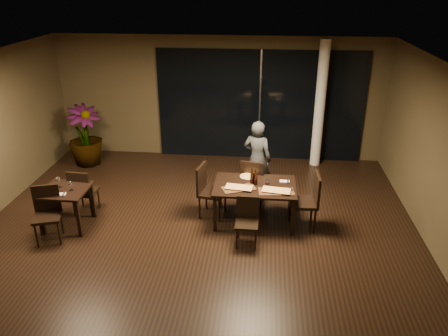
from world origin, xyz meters
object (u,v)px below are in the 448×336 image
chair_main_near (247,218)px  potted_plant (85,136)px  chair_side_near (47,210)px  bottle_c (255,176)px  main_table (255,189)px  chair_side_far (82,190)px  side_table (66,195)px  bottle_b (256,178)px  chair_main_left (208,188)px  chair_main_far (253,180)px  bottle_a (252,176)px  diner (257,159)px  chair_main_right (309,198)px

chair_main_near → potted_plant: bearing=143.8°
chair_side_near → bottle_c: bearing=-1.9°
main_table → chair_side_far: chair_side_far is taller
chair_main_near → chair_side_near: chair_side_near is taller
side_table → bottle_b: size_ratio=3.19×
chair_main_left → bottle_b: size_ratio=4.11×
chair_main_far → chair_side_near: size_ratio=1.02×
chair_main_left → bottle_a: 0.90m
main_table → bottle_c: (0.00, 0.07, 0.22)m
chair_main_near → bottle_b: (0.12, 0.75, 0.41)m
diner → bottle_c: diner is taller
diner → bottle_a: diner is taller
chair_main_far → diner: size_ratio=0.61×
side_table → bottle_b: (3.41, 0.52, 0.25)m
chair_main_far → main_table: bearing=106.8°
chair_main_left → potted_plant: (-3.26, 2.19, 0.15)m
main_table → chair_side_near: (-3.56, -0.93, -0.13)m
chair_main_near → diner: (0.11, 1.82, 0.35)m
side_table → chair_main_right: chair_main_right is taller
side_table → chair_side_near: chair_side_near is taller
chair_main_far → bottle_b: (0.07, -0.58, 0.32)m
diner → side_table: bearing=43.1°
chair_main_right → potted_plant: potted_plant is taller
chair_main_near → chair_side_far: chair_side_far is taller
potted_plant → bottle_a: size_ratio=4.78×
chair_main_left → chair_side_near: size_ratio=1.05×
side_table → bottle_a: (3.34, 0.54, 0.28)m
chair_main_right → bottle_c: chair_main_right is taller
diner → chair_main_far: bearing=101.2°
chair_side_far → bottle_a: size_ratio=3.06×
chair_main_near → bottle_b: bearing=82.0°
bottle_a → chair_side_far: bearing=-178.2°
diner → bottle_a: (-0.07, -1.05, 0.09)m
chair_main_far → chair_side_near: chair_main_far is taller
bottle_b → bottle_c: size_ratio=0.86×
main_table → chair_side_near: 3.68m
chair_main_left → chair_side_near: 2.87m
chair_main_near → bottle_b: bottle_b is taller
bottle_c → bottle_b: bearing=-76.2°
bottle_a → side_table: bearing=-170.8°
chair_main_right → side_table: bearing=-88.2°
side_table → diner: (3.41, 1.59, 0.19)m
chair_main_left → diner: bearing=-31.7°
main_table → diner: diner is taller
chair_main_far → bottle_a: 0.66m
side_table → chair_main_left: chair_main_left is taller
chair_side_far → bottle_b: 3.32m
chair_side_far → diner: diner is taller
chair_main_far → bottle_c: bottle_c is taller
chair_main_near → bottle_c: bearing=83.5°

